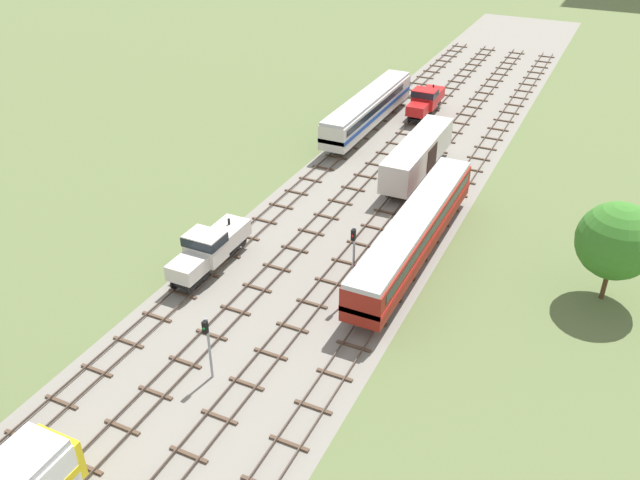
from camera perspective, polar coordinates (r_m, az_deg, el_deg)
ground_plane at (r=55.37m, az=1.55°, el=0.35°), size 480.00×480.00×0.00m
ballast_bed at (r=55.37m, az=1.55°, el=0.35°), size 17.48×176.00×0.01m
track_far_left at (r=58.74m, az=-4.06°, el=2.36°), size 2.40×126.00×0.29m
track_left at (r=56.90m, az=-0.10°, el=1.43°), size 2.40×126.00×0.29m
track_centre_left at (r=55.36m, az=4.10°, el=0.43°), size 2.40×126.00×0.29m
track_centre at (r=54.16m, az=8.51°, el=-0.62°), size 2.40×126.00×0.29m
shunter_loco_far_left_near at (r=50.71m, az=-9.50°, el=-0.60°), size 2.74×8.46×3.10m
passenger_coach_centre_mid at (r=51.48m, az=8.12°, el=0.82°), size 2.96×22.00×3.80m
freight_boxcar_centre_left_midfar at (r=65.02m, az=8.40°, el=7.32°), size 2.87×14.00×3.60m
diesel_railcar_far_left_far at (r=76.05m, az=4.15°, el=11.24°), size 2.96×20.50×3.80m
shunter_loco_left_farther at (r=81.16m, az=9.04°, el=11.80°), size 2.74×8.46×3.10m
signal_post_nearest at (r=46.06m, az=2.89°, el=-1.26°), size 0.28×0.47×5.82m
signal_post_near at (r=40.26m, az=-9.60°, el=-8.52°), size 0.28×0.47×4.50m
lineside_tree_1 at (r=49.70m, az=24.08°, el=-0.07°), size 5.46×5.46×7.54m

